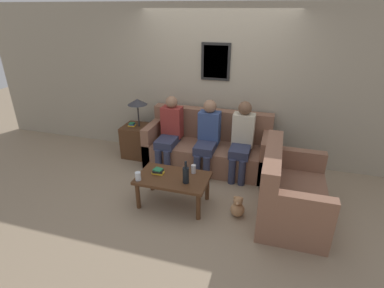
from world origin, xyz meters
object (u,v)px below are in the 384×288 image
object	(u,v)px
couch_side	(289,194)
wine_bottle	(186,175)
couch_main	(208,148)
coffee_table	(173,181)
teddy_bear	(238,207)
person_right	(242,138)
person_left	(170,130)
person_middle	(208,135)
drinking_glass	(138,176)

from	to	relation	value
couch_side	wine_bottle	world-z (taller)	couch_side
couch_main	wine_bottle	size ratio (longest dim) A/B	6.65
coffee_table	wine_bottle	distance (m)	0.29
couch_main	teddy_bear	size ratio (longest dim) A/B	7.04
couch_main	person_right	xyz separation A→B (m)	(0.58, -0.15, 0.32)
wine_bottle	coffee_table	bearing A→B (deg)	158.11
couch_side	person_left	bearing A→B (deg)	65.03
person_middle	wine_bottle	bearing A→B (deg)	-90.01
coffee_table	person_middle	size ratio (longest dim) A/B	0.82
couch_side	coffee_table	bearing A→B (deg)	96.98
drinking_glass	person_middle	world-z (taller)	person_middle
couch_main	teddy_bear	distance (m)	1.46
wine_bottle	teddy_bear	size ratio (longest dim) A/B	1.06
drinking_glass	person_right	xyz separation A→B (m)	(1.17, 1.31, 0.16)
couch_side	person_right	bearing A→B (deg)	39.32
drinking_glass	teddy_bear	size ratio (longest dim) A/B	0.39
teddy_bear	person_right	bearing A→B (deg)	97.01
wine_bottle	drinking_glass	bearing A→B (deg)	-168.96
wine_bottle	couch_main	bearing A→B (deg)	91.28
teddy_bear	drinking_glass	bearing A→B (deg)	-171.64
person_left	person_middle	size ratio (longest dim) A/B	1.00
wine_bottle	person_left	xyz separation A→B (m)	(-0.67, 1.18, 0.08)
person_left	person_right	distance (m)	1.21
wine_bottle	drinking_glass	xyz separation A→B (m)	(-0.62, -0.12, -0.06)
person_right	person_middle	bearing A→B (deg)	-175.85
coffee_table	drinking_glass	bearing A→B (deg)	-153.35
person_left	wine_bottle	bearing A→B (deg)	-60.70
couch_side	coffee_table	size ratio (longest dim) A/B	1.34
person_right	teddy_bear	distance (m)	1.24
coffee_table	person_middle	world-z (taller)	person_middle
couch_side	wine_bottle	distance (m)	1.35
wine_bottle	person_right	bearing A→B (deg)	65.22
couch_main	couch_side	world-z (taller)	same
person_left	drinking_glass	bearing A→B (deg)	-88.14
couch_main	person_middle	distance (m)	0.37
person_left	person_middle	distance (m)	0.67
wine_bottle	person_middle	bearing A→B (deg)	89.99
person_middle	person_right	world-z (taller)	person_right
couch_side	person_middle	world-z (taller)	person_middle
couch_main	person_left	xyz separation A→B (m)	(-0.64, -0.15, 0.31)
person_right	wine_bottle	bearing A→B (deg)	-114.78
couch_side	drinking_glass	world-z (taller)	couch_side
couch_side	teddy_bear	size ratio (longest dim) A/B	4.42
couch_main	person_left	world-z (taller)	person_left
wine_bottle	person_middle	distance (m)	1.15
coffee_table	wine_bottle	xyz separation A→B (m)	(0.21, -0.08, 0.18)
coffee_table	drinking_glass	size ratio (longest dim) A/B	8.44
wine_bottle	person_middle	size ratio (longest dim) A/B	0.26
couch_main	wine_bottle	world-z (taller)	couch_main
person_right	couch_side	bearing A→B (deg)	-50.68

